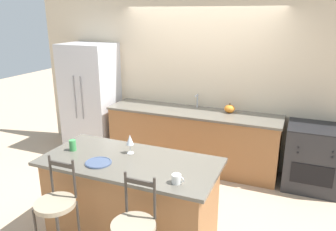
% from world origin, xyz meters
% --- Properties ---
extents(ground_plane, '(18.00, 18.00, 0.00)m').
position_xyz_m(ground_plane, '(0.00, 0.00, 0.00)').
color(ground_plane, tan).
extents(wall_back, '(6.00, 0.07, 2.70)m').
position_xyz_m(wall_back, '(0.00, 0.73, 1.35)').
color(wall_back, beige).
rests_on(wall_back, ground_plane).
extents(back_counter, '(2.73, 0.71, 0.93)m').
position_xyz_m(back_counter, '(0.00, 0.39, 0.47)').
color(back_counter, '#936038').
rests_on(back_counter, ground_plane).
extents(sink_faucet, '(0.02, 0.13, 0.22)m').
position_xyz_m(sink_faucet, '(0.00, 0.59, 1.07)').
color(sink_faucet, '#ADAFB5').
rests_on(sink_faucet, back_counter).
extents(kitchen_island, '(1.87, 0.89, 0.94)m').
position_xyz_m(kitchen_island, '(-0.04, -1.60, 0.48)').
color(kitchen_island, '#936038').
rests_on(kitchen_island, ground_plane).
extents(refrigerator, '(0.87, 0.72, 1.91)m').
position_xyz_m(refrigerator, '(-1.89, 0.36, 0.96)').
color(refrigerator, '#BCBCC1').
rests_on(refrigerator, ground_plane).
extents(oven_range, '(0.74, 0.69, 0.92)m').
position_xyz_m(oven_range, '(1.79, 0.37, 0.46)').
color(oven_range, '#28282B').
rests_on(oven_range, ground_plane).
extents(bar_stool_near, '(0.37, 0.37, 1.13)m').
position_xyz_m(bar_stool_near, '(-0.45, -2.28, 0.61)').
color(bar_stool_near, '#332D28').
rests_on(bar_stool_near, ground_plane).
extents(dinner_plate, '(0.27, 0.27, 0.02)m').
position_xyz_m(dinner_plate, '(-0.30, -1.79, 0.95)').
color(dinner_plate, '#425170').
rests_on(dinner_plate, kitchen_island).
extents(wine_glass, '(0.08, 0.08, 0.21)m').
position_xyz_m(wine_glass, '(-0.12, -1.44, 1.09)').
color(wine_glass, white).
rests_on(wine_glass, kitchen_island).
extents(coffee_mug, '(0.12, 0.09, 0.09)m').
position_xyz_m(coffee_mug, '(0.59, -1.86, 0.99)').
color(coffee_mug, white).
rests_on(coffee_mug, kitchen_island).
extents(tumbler_cup, '(0.07, 0.07, 0.12)m').
position_xyz_m(tumbler_cup, '(-0.74, -1.62, 1.00)').
color(tumbler_cup, '#3D934C').
rests_on(tumbler_cup, kitchen_island).
extents(pumpkin_decoration, '(0.16, 0.16, 0.15)m').
position_xyz_m(pumpkin_decoration, '(0.55, 0.51, 1.00)').
color(pumpkin_decoration, orange).
rests_on(pumpkin_decoration, back_counter).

